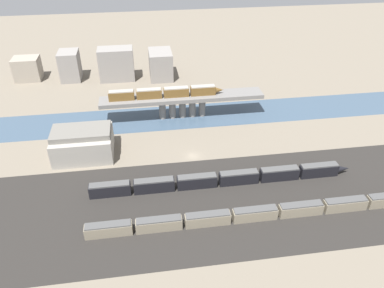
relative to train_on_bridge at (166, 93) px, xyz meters
The scene contains 12 objects.
ground_plane 30.21m from the train_on_bridge, 77.15° to the right, with size 400.00×400.00×0.00m, color #756B5B.
railbed_yard 53.01m from the train_on_bridge, 83.06° to the right, with size 280.00×42.00×0.01m, color #282623.
river_water 12.47m from the train_on_bridge, ahead, with size 320.00×19.51×0.01m, color #3D5166.
bridge 7.27m from the train_on_bridge, ahead, with size 62.54×7.92×9.00m.
train_on_bridge is the anchor object (origin of this frame).
train_yard_near 65.15m from the train_on_bridge, 66.28° to the right, with size 105.22×2.63×3.57m.
train_yard_mid 46.22m from the train_on_bridge, 73.76° to the right, with size 79.07×2.74×4.05m.
warehouse_building 36.94m from the train_on_bridge, 143.67° to the right, with size 19.12×14.83×9.83m.
city_block_far_left 77.63m from the train_on_bridge, 142.33° to the left, with size 11.72×9.49×10.58m, color gray.
city_block_left 60.77m from the train_on_bridge, 132.85° to the left, with size 8.96×11.22×13.52m, color gray.
city_block_center 45.81m from the train_on_bridge, 115.39° to the left, with size 16.01×9.14×15.05m, color gray.
city_block_right 40.91m from the train_on_bridge, 88.57° to the left, with size 10.54×15.01×12.81m, color gray.
Camera 1 is at (-15.18, -101.34, 71.26)m, focal length 35.00 mm.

